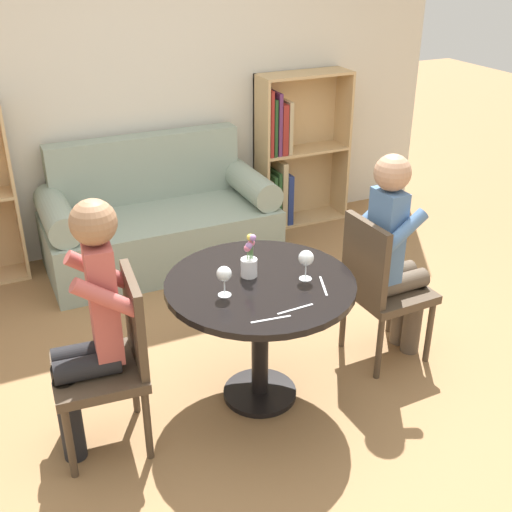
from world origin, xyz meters
TOP-DOWN VIEW (x-y plane):
  - ground_plane at (0.00, 0.00)m, footprint 16.00×16.00m
  - back_wall at (0.00, 2.22)m, footprint 5.20×0.05m
  - round_table at (0.00, 0.00)m, footprint 0.96×0.96m
  - couch at (0.00, 1.80)m, footprint 1.69×0.80m
  - bookshelf_right at (1.25, 2.06)m, footprint 0.78×0.28m
  - chair_left at (-0.77, -0.01)m, footprint 0.46×0.46m
  - chair_right at (0.77, 0.04)m, footprint 0.44×0.44m
  - person_left at (-0.86, -0.00)m, footprint 0.44×0.36m
  - person_right at (0.86, 0.05)m, footprint 0.43×0.35m
  - wine_glass_left at (-0.21, -0.05)m, footprint 0.07×0.07m
  - wine_glass_right at (0.22, -0.07)m, footprint 0.08×0.08m
  - flower_vase at (-0.02, 0.08)m, footprint 0.08×0.08m
  - knife_left_setting at (-0.11, -0.34)m, footprint 0.19×0.03m
  - fork_left_setting at (0.26, -0.17)m, footprint 0.08×0.18m
  - knife_right_setting at (0.04, -0.31)m, footprint 0.19×0.02m

SIDE VIEW (x-z plane):
  - ground_plane at x=0.00m, z-range 0.00..0.00m
  - couch at x=0.00m, z-range -0.15..0.77m
  - chair_left at x=-0.77m, z-range 0.04..0.94m
  - chair_right at x=0.77m, z-range 0.04..0.94m
  - round_table at x=0.00m, z-range 0.22..0.93m
  - bookshelf_right at x=1.25m, z-range -0.04..1.24m
  - person_right at x=0.86m, z-range 0.04..1.29m
  - person_left at x=-0.86m, z-range 0.04..1.33m
  - knife_left_setting at x=-0.11m, z-range 0.71..0.71m
  - fork_left_setting at x=0.26m, z-range 0.71..0.71m
  - knife_right_setting at x=0.04m, z-range 0.71..0.71m
  - flower_vase at x=-0.02m, z-range 0.68..0.91m
  - wine_glass_left at x=-0.21m, z-range 0.75..0.90m
  - wine_glass_right at x=0.22m, z-range 0.75..0.90m
  - back_wall at x=0.00m, z-range 0.00..2.70m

